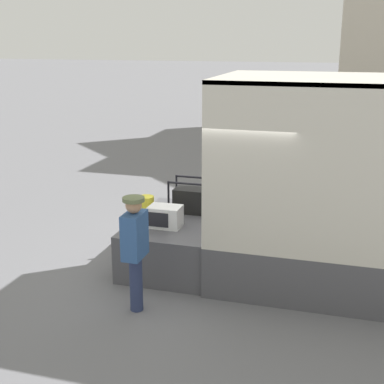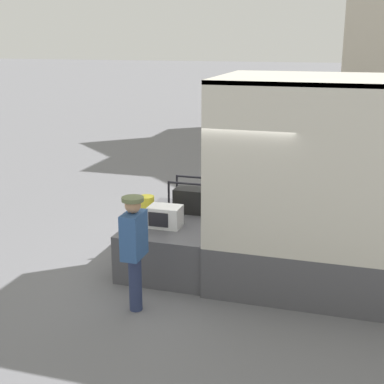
# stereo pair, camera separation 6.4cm
# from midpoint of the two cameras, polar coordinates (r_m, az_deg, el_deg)

# --- Properties ---
(ground_plane) EXTENTS (160.00, 160.00, 0.00)m
(ground_plane) POSITION_cam_midpoint_polar(r_m,az_deg,el_deg) (8.97, 3.14, -7.98)
(ground_plane) COLOR slate
(tailgate_deck) EXTENTS (1.43, 2.18, 0.77)m
(tailgate_deck) POSITION_cam_midpoint_polar(r_m,az_deg,el_deg) (9.00, -1.26, -5.23)
(tailgate_deck) COLOR #4C4C51
(tailgate_deck) RESTS_ON ground
(microwave) EXTENTS (0.51, 0.37, 0.34)m
(microwave) POSITION_cam_midpoint_polar(r_m,az_deg,el_deg) (8.48, -2.67, -2.62)
(microwave) COLOR white
(microwave) RESTS_ON tailgate_deck
(portable_generator) EXTENTS (0.72, 0.48, 0.58)m
(portable_generator) POSITION_cam_midpoint_polar(r_m,az_deg,el_deg) (9.17, 0.31, -0.84)
(portable_generator) COLOR black
(portable_generator) RESTS_ON tailgate_deck
(orange_bucket) EXTENTS (0.26, 0.26, 0.36)m
(orange_bucket) POSITION_cam_midpoint_polar(r_m,az_deg,el_deg) (8.95, -4.67, -1.57)
(orange_bucket) COLOR yellow
(orange_bucket) RESTS_ON tailgate_deck
(worker_person) EXTENTS (0.29, 0.44, 1.64)m
(worker_person) POSITION_cam_midpoint_polar(r_m,az_deg,el_deg) (7.28, -5.95, -5.39)
(worker_person) COLOR navy
(worker_person) RESTS_ON ground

